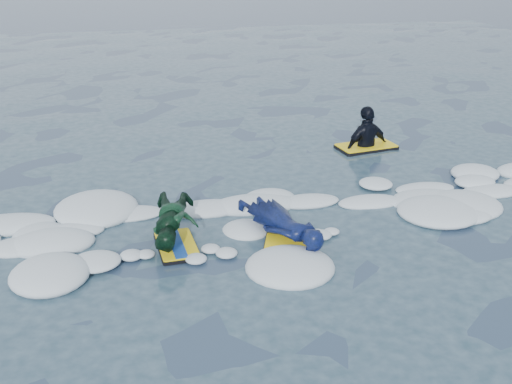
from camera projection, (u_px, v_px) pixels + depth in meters
ground at (249, 261)px, 8.23m from camera, size 120.00×120.00×0.00m
foam_band at (235, 227)px, 9.16m from camera, size 12.00×3.10×0.30m
prone_woman_unit at (283, 225)px, 8.71m from camera, size 1.15×1.77×0.43m
prone_child_unit at (174, 224)px, 8.63m from camera, size 0.96×1.49×0.54m
waiting_rider_unit at (366, 149)px, 12.44m from camera, size 1.22×0.81×1.70m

